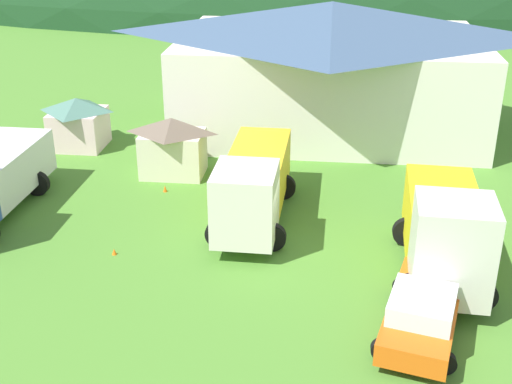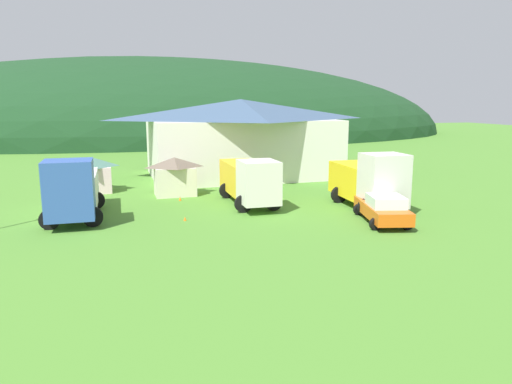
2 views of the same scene
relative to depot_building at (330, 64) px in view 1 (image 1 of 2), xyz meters
The scene contains 9 objects.
ground_plane 15.29m from the depot_building, 98.52° to the right, with size 200.00×200.00×0.00m, color #4C842D.
depot_building is the anchor object (origin of this frame).
play_shed_cream 10.88m from the depot_building, 132.10° to the right, with size 3.12×2.30×2.81m.
play_shed_pink 13.93m from the depot_building, 159.77° to the right, with size 2.81×2.73×2.64m.
heavy_rig_striped 12.96m from the depot_building, 102.67° to the right, with size 3.15×7.84×3.21m.
flatbed_truck_yellow 16.67m from the depot_building, 75.53° to the right, with size 3.45×6.90×3.75m.
service_pickup_orange 19.89m from the depot_building, 80.91° to the right, with size 3.22×5.48×1.66m.
traffic_cone_near_pickup 17.87m from the depot_building, 115.86° to the right, with size 0.36×0.36×0.47m, color orange.
traffic_cone_mid_row 12.76m from the depot_building, 125.45° to the right, with size 0.36×0.36×0.59m, color orange.
Camera 1 is at (2.21, -21.96, 12.30)m, focal length 46.81 mm.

